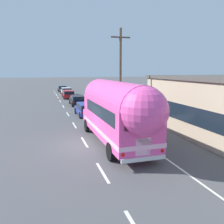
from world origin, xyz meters
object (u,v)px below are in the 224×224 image
at_px(painted_bus, 118,111).
at_px(car_fifth, 62,88).
at_px(car_lead, 86,108).
at_px(car_third, 68,94).
at_px(car_fourth, 66,90).
at_px(utility_pole, 120,74).
at_px(car_second, 78,100).

distance_m(painted_bus, car_fifth, 41.51).
distance_m(car_lead, car_third, 16.91).
xyz_separation_m(painted_bus, car_third, (-0.22, 27.66, -1.52)).
bearing_deg(car_lead, car_third, 90.36).
relative_size(painted_bus, car_fourth, 2.57).
relative_size(car_lead, car_fourth, 1.00).
relative_size(car_lead, car_fifth, 0.95).
bearing_deg(utility_pole, painted_bus, -109.22).
distance_m(car_third, car_fifth, 13.83).
relative_size(utility_pole, car_third, 1.80).
bearing_deg(car_fourth, car_lead, -90.44).
bearing_deg(car_second, car_third, 91.90).
height_order(car_lead, car_third, same).
bearing_deg(car_second, painted_bus, -90.25).
distance_m(car_second, car_fifth, 22.80).
bearing_deg(painted_bus, car_lead, 90.59).
xyz_separation_m(painted_bus, car_fifth, (-0.16, 41.49, -1.51)).
distance_m(utility_pole, car_third, 21.19).
height_order(painted_bus, car_fourth, painted_bus).
bearing_deg(utility_pole, car_second, 101.29).
relative_size(car_lead, car_second, 0.94).
xyz_separation_m(car_lead, car_fifth, (-0.05, 30.74, 0.00)).
relative_size(car_second, car_fourth, 1.06).
relative_size(utility_pole, car_second, 1.87).
height_order(car_second, car_fourth, same).
distance_m(car_second, car_third, 8.98).
xyz_separation_m(painted_bus, car_lead, (-0.11, 10.75, -1.51)).
relative_size(car_third, car_fourth, 1.10).
bearing_deg(car_fifth, painted_bus, -89.79).
bearing_deg(car_third, utility_pole, -82.73).
distance_m(car_second, car_fourth, 15.77).
bearing_deg(car_fifth, car_third, -90.25).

